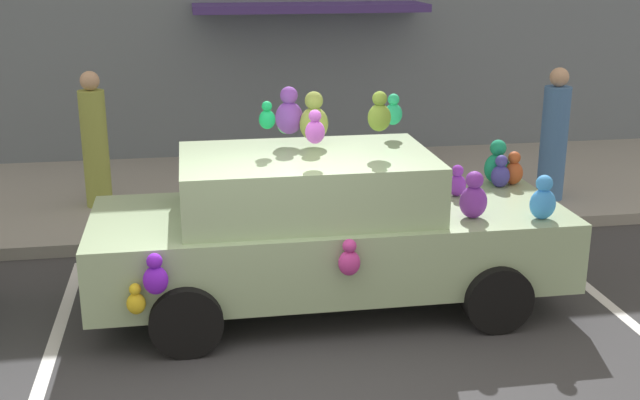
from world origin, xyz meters
The scene contains 8 objects.
ground_plane centered at (0.00, 0.00, 0.00)m, with size 60.00×60.00×0.00m, color #38383A.
sidewalk centered at (0.00, 5.00, 0.07)m, with size 24.00×4.00×0.15m, color gray.
parking_stripe_front centered at (3.49, 1.00, 0.00)m, with size 0.12×3.60×0.01m, color silver.
parking_stripe_rear centered at (-1.85, 1.00, 0.00)m, with size 0.12×3.60×0.01m, color silver.
plush_covered_car centered at (0.71, 1.27, 0.81)m, with size 4.56×1.97×2.15m.
teddy_bear_on_sidewalk centered at (3.55, 3.97, 0.41)m, with size 0.29×0.24×0.56m.
pedestrian_near_shopfront centered at (-1.78, 4.50, 0.99)m, with size 0.34×0.34×1.78m.
pedestrian_walking_past centered at (4.25, 3.82, 0.98)m, with size 0.35×0.35×1.78m.
Camera 1 is at (-0.56, -5.96, 3.37)m, focal length 44.87 mm.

